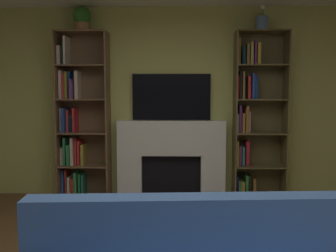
% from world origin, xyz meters
% --- Properties ---
extents(wall_back_accent, '(5.52, 0.06, 2.64)m').
position_xyz_m(wall_back_accent, '(0.00, 2.79, 1.32)').
color(wall_back_accent, '#B9BD62').
rests_on(wall_back_accent, ground_plane).
extents(fireplace, '(1.60, 0.49, 1.08)m').
position_xyz_m(fireplace, '(0.00, 2.66, 0.56)').
color(fireplace, white).
rests_on(fireplace, ground_plane).
extents(tv, '(1.08, 0.06, 0.64)m').
position_xyz_m(tv, '(0.00, 2.73, 1.40)').
color(tv, black).
rests_on(tv, fireplace).
extents(bookshelf_left, '(0.69, 0.34, 2.28)m').
position_xyz_m(bookshelf_left, '(-1.29, 2.63, 1.05)').
color(bookshelf_left, brown).
rests_on(bookshelf_left, ground_plane).
extents(bookshelf_right, '(0.69, 0.32, 2.28)m').
position_xyz_m(bookshelf_right, '(1.12, 2.64, 1.12)').
color(bookshelf_right, brown).
rests_on(bookshelf_right, ground_plane).
extents(potted_plant, '(0.24, 0.24, 0.34)m').
position_xyz_m(potted_plant, '(-1.21, 2.61, 2.46)').
color(potted_plant, '#9E7146').
rests_on(potted_plant, bookshelf_left).
extents(vase_with_flowers, '(0.16, 0.16, 0.34)m').
position_xyz_m(vase_with_flowers, '(1.21, 2.61, 2.39)').
color(vase_with_flowers, '#5476A0').
rests_on(vase_with_flowers, bookshelf_right).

